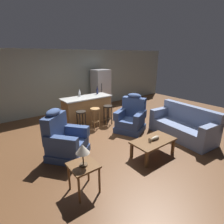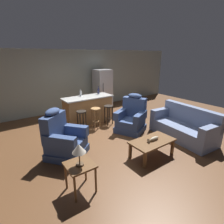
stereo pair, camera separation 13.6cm
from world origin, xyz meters
The scene contains 16 objects.
ground_plane centered at (0.00, 0.00, 0.00)m, with size 12.00×12.00×0.00m.
back_wall centered at (0.00, 3.12, 1.30)m, with size 12.00×0.05×2.60m.
coffee_table centered at (0.14, -1.64, 0.36)m, with size 1.10×0.60×0.42m.
fish_figurine centered at (0.15, -1.66, 0.46)m, with size 0.34×0.10×0.10m.
couch centered at (1.68, -1.50, 0.34)m, with size 1.01×1.97×0.94m.
recliner_near_lamp centered at (-1.59, -0.35, 0.42)m, with size 1.18×1.18×1.20m.
recliner_near_island centered at (0.77, -0.18, 0.42)m, with size 1.12×1.12×1.20m.
end_table centered at (-1.79, -1.68, 0.46)m, with size 0.48×0.48×0.56m.
table_lamp centered at (-1.80, -1.71, 0.87)m, with size 0.24×0.24×0.41m.
kitchen_island centered at (0.00, 1.35, 0.48)m, with size 1.80×0.70×0.95m.
bar_stool_left centered at (-0.58, 0.72, 0.47)m, with size 0.32×0.32×0.68m.
bar_stool_middle centered at (-0.05, 0.72, 0.47)m, with size 0.32×0.32×0.68m.
bar_stool_right centered at (0.48, 0.72, 0.47)m, with size 0.32×0.32×0.68m.
refrigerator centered at (1.41, 2.55, 0.88)m, with size 0.70×0.69×1.76m.
bottle_tall_green centered at (0.58, 1.54, 1.06)m, with size 0.08×0.08×0.29m.
bottle_short_amber centered at (-0.14, 1.61, 1.04)m, with size 0.08×0.08×0.25m.
Camera 2 is at (-2.86, -4.15, 2.40)m, focal length 28.00 mm.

